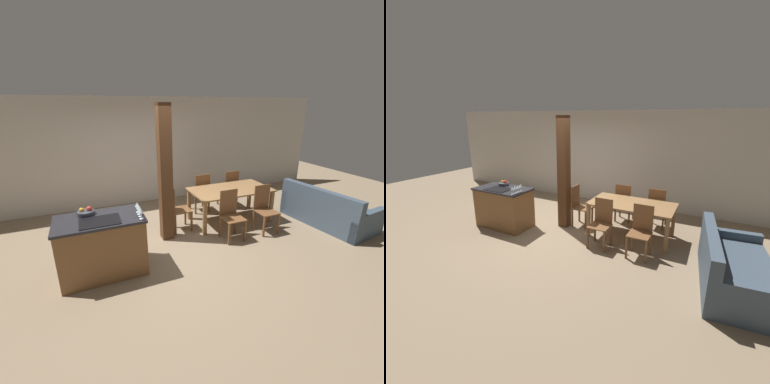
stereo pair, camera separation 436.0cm
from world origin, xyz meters
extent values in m
plane|color=#847056|center=(0.00, 0.00, 0.00)|extent=(16.00, 16.00, 0.00)
cube|color=beige|center=(0.00, 2.57, 1.35)|extent=(11.20, 0.08, 2.70)
cube|color=brown|center=(-1.10, -0.31, 0.45)|extent=(1.24, 0.69, 0.90)
cube|color=#232328|center=(-1.10, -0.31, 0.92)|extent=(1.28, 0.73, 0.04)
cube|color=black|center=(-1.10, -0.43, 0.94)|extent=(0.56, 0.40, 0.01)
cylinder|color=#383D47|center=(-1.28, -0.09, 0.97)|extent=(0.25, 0.25, 0.05)
sphere|color=red|center=(-1.22, -0.09, 1.02)|extent=(0.08, 0.08, 0.08)
sphere|color=gold|center=(-1.33, -0.08, 1.02)|extent=(0.07, 0.07, 0.07)
cylinder|color=silver|center=(-0.54, -0.60, 0.95)|extent=(0.06, 0.06, 0.00)
cylinder|color=silver|center=(-0.54, -0.60, 1.00)|extent=(0.01, 0.01, 0.09)
cone|color=silver|center=(-0.54, -0.60, 1.08)|extent=(0.07, 0.07, 0.07)
cylinder|color=silver|center=(-0.54, -0.51, 0.95)|extent=(0.06, 0.06, 0.00)
cylinder|color=silver|center=(-0.54, -0.51, 1.00)|extent=(0.01, 0.01, 0.09)
cone|color=silver|center=(-0.54, -0.51, 1.08)|extent=(0.07, 0.07, 0.07)
cylinder|color=silver|center=(-0.54, -0.43, 0.95)|extent=(0.06, 0.06, 0.00)
cylinder|color=silver|center=(-0.54, -0.43, 1.00)|extent=(0.01, 0.01, 0.09)
cone|color=silver|center=(-0.54, -0.43, 1.08)|extent=(0.07, 0.07, 0.07)
cylinder|color=silver|center=(-0.54, -0.34, 0.95)|extent=(0.06, 0.06, 0.00)
cylinder|color=silver|center=(-0.54, -0.34, 1.00)|extent=(0.01, 0.01, 0.09)
cone|color=silver|center=(-0.54, -0.34, 1.08)|extent=(0.07, 0.07, 0.07)
cube|color=olive|center=(1.69, 0.59, 0.73)|extent=(1.77, 0.96, 0.03)
cube|color=olive|center=(0.87, 0.18, 0.36)|extent=(0.07, 0.07, 0.72)
cube|color=olive|center=(2.51, 0.18, 0.36)|extent=(0.07, 0.07, 0.72)
cube|color=olive|center=(0.87, 1.01, 0.36)|extent=(0.07, 0.07, 0.72)
cube|color=olive|center=(2.51, 1.01, 0.36)|extent=(0.07, 0.07, 0.72)
cube|color=brown|center=(1.29, -0.18, 0.44)|extent=(0.40, 0.40, 0.02)
cube|color=brown|center=(1.29, 0.01, 0.71)|extent=(0.38, 0.02, 0.51)
cube|color=brown|center=(1.12, -0.36, 0.22)|extent=(0.04, 0.04, 0.43)
cube|color=brown|center=(1.47, -0.36, 0.22)|extent=(0.04, 0.04, 0.43)
cube|color=brown|center=(1.12, -0.01, 0.22)|extent=(0.04, 0.04, 0.43)
cube|color=brown|center=(1.47, -0.01, 0.22)|extent=(0.04, 0.04, 0.43)
cube|color=brown|center=(2.09, -0.18, 0.44)|extent=(0.40, 0.40, 0.02)
cube|color=brown|center=(2.09, 0.01, 0.71)|extent=(0.38, 0.02, 0.51)
cube|color=brown|center=(1.91, -0.36, 0.22)|extent=(0.04, 0.04, 0.43)
cube|color=brown|center=(2.27, -0.36, 0.22)|extent=(0.04, 0.04, 0.43)
cube|color=brown|center=(1.91, -0.01, 0.22)|extent=(0.04, 0.04, 0.43)
cube|color=brown|center=(2.27, -0.01, 0.22)|extent=(0.04, 0.04, 0.43)
cube|color=brown|center=(1.29, 1.37, 0.44)|extent=(0.40, 0.40, 0.02)
cube|color=brown|center=(1.29, 1.18, 0.71)|extent=(0.38, 0.02, 0.51)
cube|color=brown|center=(1.47, 1.55, 0.22)|extent=(0.04, 0.04, 0.43)
cube|color=brown|center=(1.12, 1.55, 0.22)|extent=(0.04, 0.04, 0.43)
cube|color=brown|center=(1.47, 1.20, 0.22)|extent=(0.04, 0.04, 0.43)
cube|color=brown|center=(1.12, 1.20, 0.22)|extent=(0.04, 0.04, 0.43)
cube|color=brown|center=(2.09, 1.37, 0.44)|extent=(0.40, 0.40, 0.02)
cube|color=brown|center=(2.09, 1.18, 0.71)|extent=(0.38, 0.02, 0.51)
cube|color=brown|center=(2.27, 1.55, 0.22)|extent=(0.04, 0.04, 0.43)
cube|color=brown|center=(1.91, 1.55, 0.22)|extent=(0.04, 0.04, 0.43)
cube|color=brown|center=(2.27, 1.20, 0.22)|extent=(0.04, 0.04, 0.43)
cube|color=brown|center=(1.91, 1.20, 0.22)|extent=(0.04, 0.04, 0.43)
cube|color=brown|center=(0.51, 0.59, 0.44)|extent=(0.40, 0.40, 0.02)
cube|color=brown|center=(0.32, 0.59, 0.71)|extent=(0.02, 0.38, 0.51)
cube|color=brown|center=(0.68, 0.42, 0.22)|extent=(0.04, 0.04, 0.43)
cube|color=brown|center=(0.68, 0.77, 0.22)|extent=(0.04, 0.04, 0.43)
cube|color=brown|center=(0.33, 0.42, 0.22)|extent=(0.04, 0.04, 0.43)
cube|color=brown|center=(0.33, 0.77, 0.22)|extent=(0.04, 0.04, 0.43)
cube|color=#3D4C5B|center=(3.64, -0.37, 0.22)|extent=(1.14, 1.91, 0.44)
cube|color=#3D4C5B|center=(3.25, -0.41, 0.64)|extent=(0.35, 1.83, 0.41)
cube|color=#3D4C5B|center=(3.73, -1.21, 0.29)|extent=(0.96, 0.24, 0.58)
cube|color=#3D4C5B|center=(3.55, 0.47, 0.29)|extent=(0.96, 0.24, 0.58)
cube|color=#4C2D19|center=(0.14, 0.38, 1.28)|extent=(0.23, 0.23, 2.55)
camera|label=1|loc=(-1.19, -4.01, 2.54)|focal=24.00mm
camera|label=2|loc=(3.14, -4.50, 2.52)|focal=24.00mm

